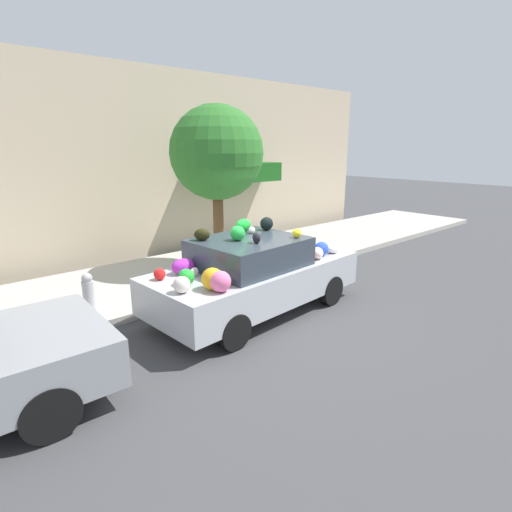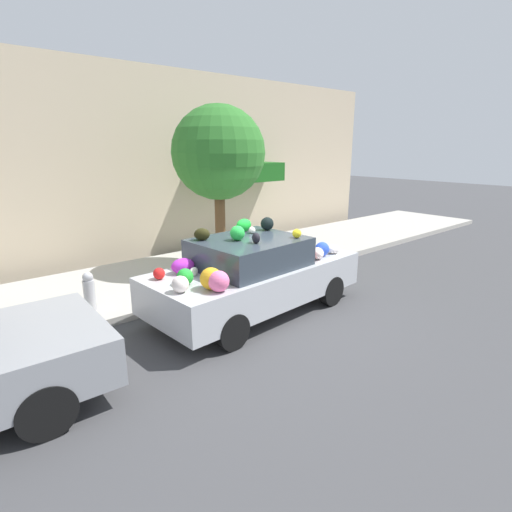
% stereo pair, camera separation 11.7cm
% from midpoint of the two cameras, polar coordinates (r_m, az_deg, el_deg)
% --- Properties ---
extents(ground_plane, '(60.00, 60.00, 0.00)m').
position_cam_midpoint_polar(ground_plane, '(7.42, -0.27, -7.93)').
color(ground_plane, '#424244').
extents(sidewalk_curb, '(24.00, 3.20, 0.14)m').
position_cam_midpoint_polar(sidewalk_curb, '(9.47, -11.06, -2.50)').
color(sidewalk_curb, '#B2ADA3').
rests_on(sidewalk_curb, ground).
extents(building_facade, '(18.00, 1.20, 4.92)m').
position_cam_midpoint_polar(building_facade, '(11.08, -16.96, 12.23)').
color(building_facade, '#C6B293').
rests_on(building_facade, ground).
extents(street_tree, '(2.08, 2.08, 3.70)m').
position_cam_midpoint_polar(street_tree, '(9.17, -6.01, 14.34)').
color(street_tree, brown).
rests_on(street_tree, sidewalk_curb).
extents(fire_hydrant, '(0.20, 0.20, 0.70)m').
position_cam_midpoint_polar(fire_hydrant, '(7.55, -23.23, -4.82)').
color(fire_hydrant, '#B2B2B7').
rests_on(fire_hydrant, sidewalk_curb).
extents(art_car, '(4.11, 1.96, 1.65)m').
position_cam_midpoint_polar(art_car, '(7.15, -0.71, -2.58)').
color(art_car, '#B7BABF').
rests_on(art_car, ground).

